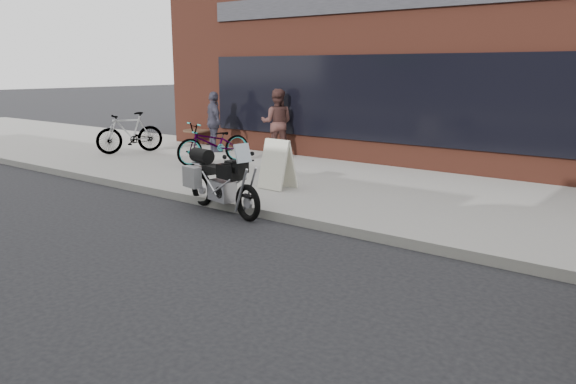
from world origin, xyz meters
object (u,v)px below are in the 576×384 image
cafe_patron_right (214,122)px  cafe_table (197,131)px  cafe_patron_left (277,123)px  motorcycle (218,181)px  sandwich_sign (278,164)px  bicycle_front (214,143)px  bicycle_rear (130,133)px

cafe_patron_right → cafe_table: bearing=3.4°
cafe_patron_left → cafe_patron_right: size_ratio=1.06×
motorcycle → sandwich_sign: size_ratio=2.07×
cafe_patron_left → cafe_table: bearing=-34.8°
bicycle_front → cafe_patron_left: cafe_patron_left is taller
bicycle_front → cafe_patron_left: (0.41, 1.88, 0.36)m
bicycle_front → bicycle_rear: bearing=-160.9°
bicycle_front → cafe_patron_right: 2.02m
bicycle_front → cafe_table: size_ratio=2.39×
motorcycle → cafe_patron_left: (-2.50, 4.70, 0.48)m
bicycle_front → bicycle_rear: (-3.06, -0.12, 0.04)m
sandwich_sign → cafe_patron_right: bearing=151.1°
cafe_patron_left → motorcycle: bearing=85.8°
bicycle_rear → sandwich_sign: bicycle_rear is taller
motorcycle → bicycle_rear: bearing=167.3°
cafe_table → cafe_patron_right: size_ratio=0.49×
bicycle_front → cafe_table: bearing=160.4°
sandwich_sign → cafe_table: 6.56m
motorcycle → bicycle_front: motorcycle is taller
bicycle_front → sandwich_sign: (2.93, -1.24, -0.03)m
cafe_patron_right → bicycle_front: bearing=162.3°
sandwich_sign → bicycle_rear: bearing=172.0°
cafe_table → cafe_patron_left: (3.16, -0.15, 0.44)m
motorcycle → cafe_table: bearing=151.0°
sandwich_sign → cafe_patron_right: 5.09m
bicycle_front → cafe_patron_left: 1.96m
bicycle_front → cafe_patron_right: bearing=151.5°
motorcycle → cafe_table: size_ratio=2.43×
bicycle_rear → sandwich_sign: (6.00, -1.12, -0.08)m
cafe_patron_left → cafe_patron_right: 1.87m
bicycle_front → cafe_table: 3.42m
bicycle_rear → cafe_table: bearing=102.7°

